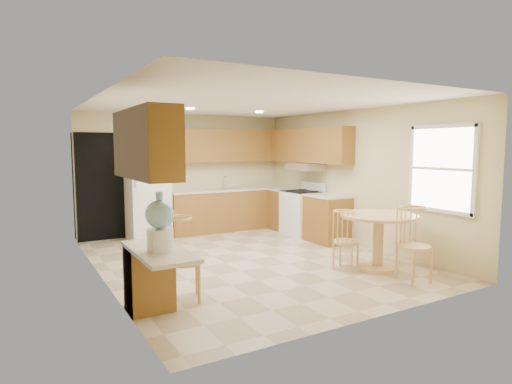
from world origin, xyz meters
TOP-DOWN VIEW (x-y plane):
  - floor at (0.00, 0.00)m, footprint 5.50×5.50m
  - ceiling at (0.00, 0.00)m, footprint 4.50×5.50m
  - wall_back at (0.00, 2.75)m, footprint 4.50×0.02m
  - wall_front at (0.00, -2.75)m, footprint 4.50×0.02m
  - wall_left at (-2.25, 0.00)m, footprint 0.02×5.50m
  - wall_right at (2.25, 0.00)m, footprint 0.02×5.50m
  - doorway at (-1.75, 2.73)m, footprint 0.90×0.02m
  - base_cab_back at (0.88, 2.45)m, footprint 2.75×0.60m
  - counter_back at (0.88, 2.45)m, footprint 2.75×0.63m
  - base_cab_right_a at (1.95, 1.85)m, footprint 0.60×0.59m
  - counter_right_a at (1.95, 1.85)m, footprint 0.63×0.59m
  - base_cab_right_b at (1.95, 0.40)m, footprint 0.60×0.80m
  - counter_right_b at (1.95, 0.40)m, footprint 0.63×0.80m
  - upper_cab_back at (0.88, 2.58)m, footprint 2.75×0.33m
  - upper_cab_right at (2.08, 1.21)m, footprint 0.33×2.42m
  - upper_cab_left at (-2.08, -1.60)m, footprint 0.33×1.40m
  - sink at (0.85, 2.45)m, footprint 0.78×0.44m
  - range_hood at (2.00, 1.18)m, footprint 0.50×0.76m
  - desk_pedestal at (-2.00, -1.32)m, footprint 0.48×0.42m
  - desk_top at (-2.00, -1.70)m, footprint 0.50×1.20m
  - window at (2.23, -1.85)m, footprint 0.06×1.12m
  - can_light_a at (-0.50, 1.20)m, footprint 0.14×0.14m
  - can_light_b at (0.90, 1.20)m, footprint 0.14×0.14m
  - refrigerator at (-0.95, 2.40)m, footprint 0.76×0.74m
  - stove at (1.92, 1.18)m, footprint 0.65×0.76m
  - dining_table at (1.40, -1.44)m, footprint 1.12×1.12m
  - chair_table_a at (0.99, -1.27)m, footprint 0.39×0.50m
  - chair_table_b at (1.40, -2.19)m, footprint 0.44×0.45m
  - chair_desk at (-1.55, -1.31)m, footprint 0.44×0.57m
  - water_crock at (-2.00, -1.75)m, footprint 0.29×0.29m

SIDE VIEW (x-z plane):
  - floor at x=0.00m, z-range 0.00..0.00m
  - desk_pedestal at x=-2.00m, z-range 0.00..0.72m
  - base_cab_back at x=0.88m, z-range 0.00..0.87m
  - base_cab_right_a at x=1.95m, z-range 0.00..0.87m
  - base_cab_right_b at x=1.95m, z-range 0.00..0.87m
  - stove at x=1.92m, z-range -0.08..1.01m
  - chair_table_a at x=0.99m, z-range 0.10..0.98m
  - dining_table at x=1.40m, z-range 0.13..0.96m
  - chair_desk at x=-1.55m, z-range 0.11..1.10m
  - chair_table_b at x=1.40m, z-range 0.11..1.11m
  - desk_top at x=-2.00m, z-range 0.73..0.77m
  - refrigerator at x=-0.95m, z-range 0.00..1.73m
  - counter_back at x=0.88m, z-range 0.87..0.91m
  - counter_right_a at x=1.95m, z-range 0.87..0.91m
  - counter_right_b at x=1.95m, z-range 0.87..0.91m
  - sink at x=0.85m, z-range 0.91..0.92m
  - water_crock at x=-2.00m, z-range 0.74..1.34m
  - doorway at x=-1.75m, z-range 0.00..2.10m
  - wall_back at x=0.00m, z-range 0.00..2.50m
  - wall_front at x=0.00m, z-range 0.00..2.50m
  - wall_left at x=-2.25m, z-range 0.00..2.50m
  - wall_right at x=2.25m, z-range 0.00..2.50m
  - range_hood at x=2.00m, z-range 1.35..1.49m
  - window at x=2.23m, z-range 0.85..2.15m
  - upper_cab_back at x=0.88m, z-range 1.50..2.20m
  - upper_cab_right at x=2.08m, z-range 1.50..2.20m
  - upper_cab_left at x=-2.08m, z-range 1.50..2.20m
  - can_light_a at x=-0.50m, z-range 2.48..2.49m
  - can_light_b at x=0.90m, z-range 2.48..2.49m
  - ceiling at x=0.00m, z-range 2.49..2.51m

